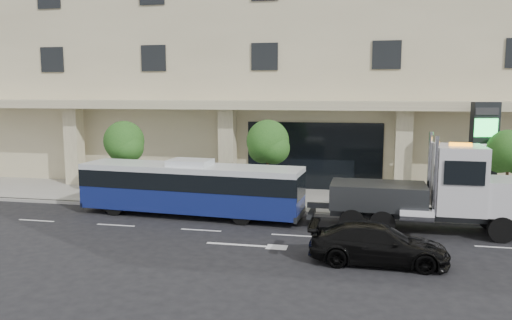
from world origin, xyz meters
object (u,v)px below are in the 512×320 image
at_px(tow_truck, 437,192).
at_px(black_sedan, 378,244).
at_px(city_bus, 190,187).
at_px(signage_pylon, 483,155).

bearing_deg(tow_truck, black_sedan, -118.62).
distance_m(city_bus, tow_truck, 11.19).
distance_m(black_sedan, signage_pylon, 10.50).
relative_size(city_bus, black_sedan, 2.29).
bearing_deg(signage_pylon, city_bus, 179.98).
xyz_separation_m(black_sedan, signage_pylon, (5.29, 8.81, 2.15)).
distance_m(city_bus, black_sedan, 10.02).
height_order(tow_truck, black_sedan, tow_truck).
bearing_deg(city_bus, tow_truck, 1.06).
distance_m(tow_truck, signage_pylon, 5.23).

